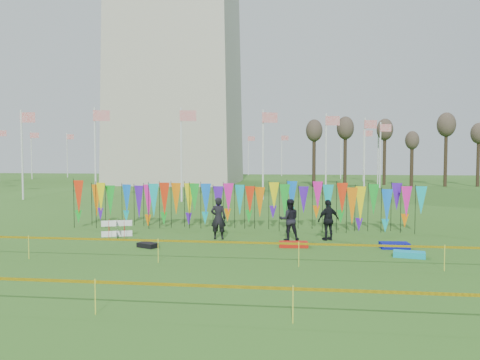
# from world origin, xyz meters

# --- Properties ---
(ground) EXTENTS (160.00, 160.00, 0.00)m
(ground) POSITION_xyz_m (0.00, 0.00, 0.00)
(ground) COLOR #2B5417
(ground) RESTS_ON ground
(flagpole_ring) EXTENTS (57.40, 56.16, 8.00)m
(flagpole_ring) POSITION_xyz_m (-14.00, 48.00, 4.00)
(flagpole_ring) COLOR silver
(flagpole_ring) RESTS_ON ground
(banner_row) EXTENTS (18.64, 0.64, 2.45)m
(banner_row) POSITION_xyz_m (0.28, 6.76, 1.57)
(banner_row) COLOR black
(banner_row) RESTS_ON ground
(caution_tape_near) EXTENTS (26.00, 0.02, 0.90)m
(caution_tape_near) POSITION_xyz_m (-0.22, -1.42, 0.78)
(caution_tape_near) COLOR #EFC005
(caution_tape_near) RESTS_ON ground
(caution_tape_far) EXTENTS (26.00, 0.02, 0.90)m
(caution_tape_far) POSITION_xyz_m (-0.22, -7.06, 0.78)
(caution_tape_far) COLOR #EFC005
(caution_tape_far) RESTS_ON ground
(box_kite) EXTENTS (0.74, 0.74, 0.82)m
(box_kite) POSITION_xyz_m (-5.58, 3.62, 0.41)
(box_kite) COLOR red
(box_kite) RESTS_ON ground
(person_left) EXTENTS (0.73, 0.54, 1.98)m
(person_left) POSITION_xyz_m (-0.60, 3.62, 0.99)
(person_left) COLOR black
(person_left) RESTS_ON ground
(person_mid) EXTENTS (1.02, 0.72, 1.93)m
(person_mid) POSITION_xyz_m (2.71, 3.78, 0.96)
(person_mid) COLOR black
(person_mid) RESTS_ON ground
(person_right) EXTENTS (1.28, 1.10, 1.90)m
(person_right) POSITION_xyz_m (4.52, 3.97, 0.95)
(person_right) COLOR black
(person_right) RESTS_ON ground
(kite_bag_blue) EXTENTS (1.23, 0.71, 0.25)m
(kite_bag_blue) POSITION_xyz_m (7.18, 2.40, 0.12)
(kite_bag_blue) COLOR #090F98
(kite_bag_blue) RESTS_ON ground
(kite_bag_red) EXTENTS (1.27, 0.67, 0.22)m
(kite_bag_red) POSITION_xyz_m (2.93, 2.17, 0.11)
(kite_bag_red) COLOR red
(kite_bag_red) RESTS_ON ground
(kite_bag_black) EXTENTS (0.99, 0.82, 0.20)m
(kite_bag_black) POSITION_xyz_m (-3.28, 1.31, 0.10)
(kite_bag_black) COLOR black
(kite_bag_black) RESTS_ON ground
(kite_bag_teal) EXTENTS (1.26, 0.80, 0.22)m
(kite_bag_teal) POSITION_xyz_m (7.40, 0.69, 0.11)
(kite_bag_teal) COLOR #0EA5C5
(kite_bag_teal) RESTS_ON ground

